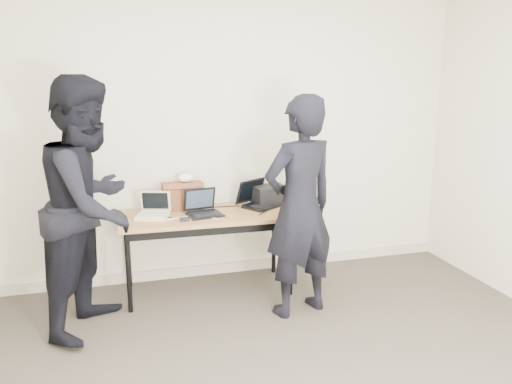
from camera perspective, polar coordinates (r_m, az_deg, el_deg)
name	(u,v)px	position (r m, az deg, el deg)	size (l,w,h in m)	color
room	(322,186)	(2.56, 7.58, 0.71)	(4.60, 4.60, 2.80)	#413A31
desk	(207,220)	(4.39, -5.58, -3.25)	(1.52, 0.69, 0.72)	olive
laptop_beige	(153,212)	(4.34, -11.65, -2.29)	(0.32, 0.32, 0.21)	beige
laptop_center	(203,209)	(4.35, -6.07, -1.94)	(0.33, 0.32, 0.22)	black
laptop_right	(258,200)	(4.60, 0.26, -0.94)	(0.45, 0.44, 0.24)	black
leather_satchel	(183,195)	(4.54, -8.38, -0.36)	(0.36, 0.18, 0.25)	brown
tissue	(185,178)	(4.51, -8.08, 1.61)	(0.13, 0.10, 0.08)	white
equipment_box	(270,195)	(4.68, 1.57, -0.34)	(0.30, 0.25, 0.17)	black
power_brick	(185,219)	(4.18, -8.16, -3.13)	(0.08, 0.05, 0.03)	black
cables	(205,213)	(4.38, -5.83, -2.45)	(1.14, 0.41, 0.01)	black
person_typist	(300,208)	(3.94, 5.01, -1.78)	(0.64, 0.42, 1.77)	black
person_observer	(91,206)	(3.90, -18.34, -1.53)	(0.93, 0.72, 1.91)	black
baseboard	(229,267)	(4.99, -3.10, -8.58)	(4.50, 0.03, 0.10)	#BFB09E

